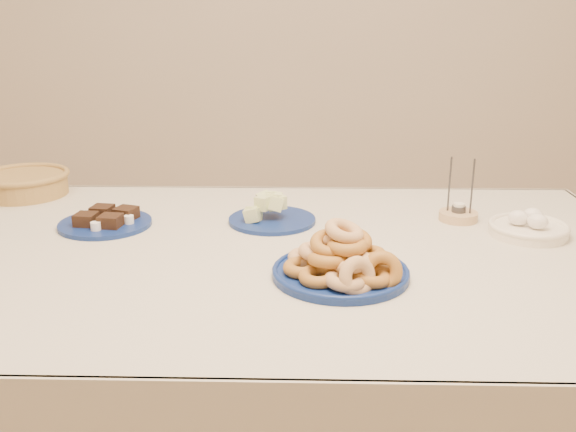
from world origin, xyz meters
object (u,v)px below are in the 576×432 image
(donut_platter, at_px, (343,262))
(egg_bowl, at_px, (528,227))
(melon_plate, at_px, (271,212))
(dining_table, at_px, (289,292))
(candle_holder, at_px, (458,214))
(wicker_basket, at_px, (24,183))
(brownie_plate, at_px, (106,221))

(donut_platter, bearing_deg, egg_bowl, 30.31)
(melon_plate, xyz_separation_m, egg_bowl, (0.64, -0.09, -0.01))
(dining_table, height_order, melon_plate, melon_plate)
(dining_table, xyz_separation_m, melon_plate, (-0.05, 0.21, 0.13))
(candle_holder, xyz_separation_m, egg_bowl, (0.15, -0.11, 0.00))
(dining_table, bearing_deg, wicker_basket, 151.01)
(egg_bowl, bearing_deg, dining_table, -168.50)
(dining_table, xyz_separation_m, egg_bowl, (0.59, 0.12, 0.13))
(melon_plate, relative_size, wicker_basket, 0.78)
(brownie_plate, height_order, candle_holder, candle_holder)
(melon_plate, distance_m, candle_holder, 0.50)
(wicker_basket, bearing_deg, donut_platter, -33.22)
(donut_platter, relative_size, wicker_basket, 1.10)
(dining_table, xyz_separation_m, wicker_basket, (-0.81, 0.45, 0.14))
(dining_table, bearing_deg, candle_holder, 27.82)
(dining_table, distance_m, wicker_basket, 0.93)
(donut_platter, relative_size, melon_plate, 1.41)
(dining_table, relative_size, wicker_basket, 4.94)
(brownie_plate, height_order, egg_bowl, egg_bowl)
(candle_holder, bearing_deg, brownie_plate, -175.58)
(brownie_plate, xyz_separation_m, wicker_basket, (-0.33, 0.28, 0.02))
(brownie_plate, relative_size, egg_bowl, 0.97)
(dining_table, xyz_separation_m, candle_holder, (0.44, 0.23, 0.12))
(brownie_plate, bearing_deg, donut_platter, -28.40)
(dining_table, relative_size, egg_bowl, 6.70)
(dining_table, bearing_deg, egg_bowl, 11.50)
(egg_bowl, bearing_deg, melon_plate, 172.37)
(wicker_basket, bearing_deg, egg_bowl, -13.16)
(donut_platter, relative_size, egg_bowl, 1.49)
(donut_platter, height_order, egg_bowl, donut_platter)
(melon_plate, relative_size, brownie_plate, 1.09)
(dining_table, relative_size, melon_plate, 6.33)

